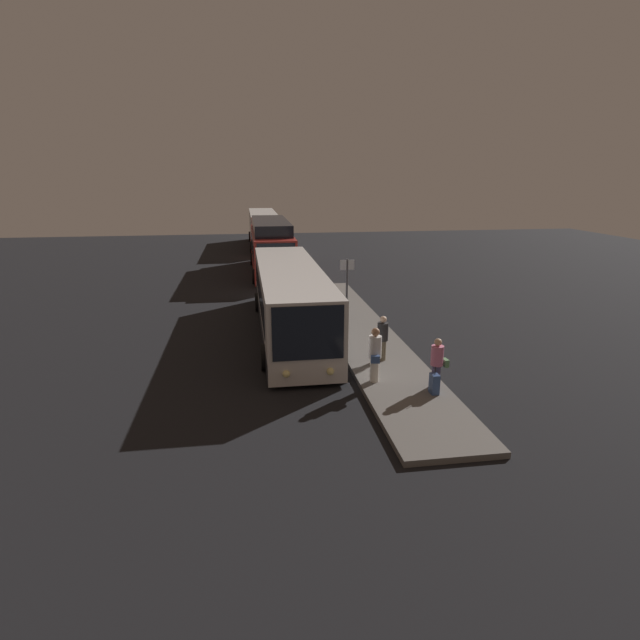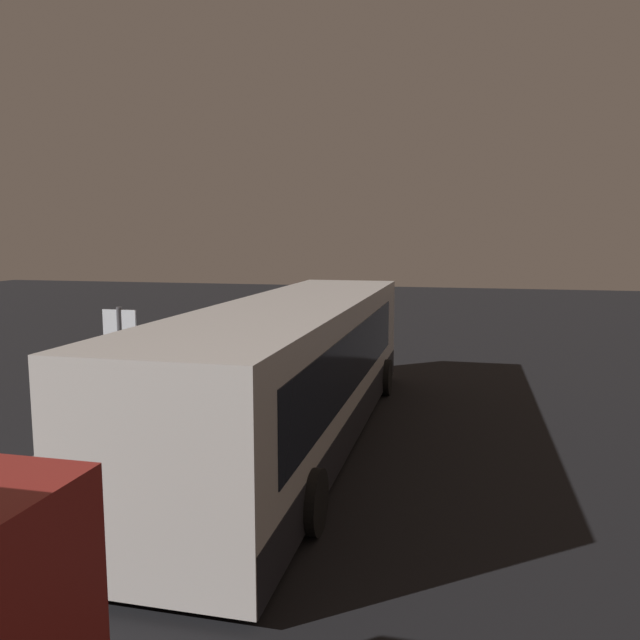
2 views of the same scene
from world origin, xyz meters
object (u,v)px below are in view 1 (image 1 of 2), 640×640
at_px(bus_third, 263,229).
at_px(bus_lead, 290,300).
at_px(bus_second, 271,249).
at_px(passenger_boarding, 382,337).
at_px(suitcase, 434,384).
at_px(sign_post, 347,280).
at_px(passenger_waiting, 437,361).
at_px(passenger_with_bags, 375,353).

bearing_deg(bus_third, bus_lead, 0.00).
height_order(bus_second, passenger_boarding, bus_second).
relative_size(bus_lead, suitcase, 14.49).
bearing_deg(passenger_boarding, bus_second, -8.69).
relative_size(bus_third, passenger_boarding, 7.53).
height_order(bus_lead, sign_post, same).
bearing_deg(bus_lead, bus_second, -180.00).
bearing_deg(passenger_waiting, bus_lead, -155.36).
relative_size(bus_lead, passenger_waiting, 7.86).
relative_size(passenger_with_bags, suitcase, 2.09).
height_order(bus_third, passenger_with_bags, bus_third).
bearing_deg(bus_lead, suitcase, 26.58).
bearing_deg(passenger_with_bags, sign_post, -83.25).
xyz_separation_m(bus_lead, passenger_boarding, (4.41, 2.90, -0.38)).
bearing_deg(passenger_boarding, sign_post, -17.08).
relative_size(bus_lead, bus_third, 1.01).
xyz_separation_m(suitcase, sign_post, (-9.14, -0.87, 1.38)).
distance_m(passenger_boarding, passenger_with_bags, 2.02).
height_order(bus_third, passenger_boarding, bus_third).
bearing_deg(suitcase, passenger_waiting, 153.03).
bearing_deg(passenger_boarding, bus_lead, 15.82).
distance_m(bus_lead, suitcase, 8.37).
bearing_deg(passenger_waiting, suitcase, -32.05).
distance_m(bus_lead, bus_third, 27.91).
bearing_deg(bus_second, passenger_with_bags, 5.98).
height_order(bus_third, suitcase, bus_third).
relative_size(bus_lead, passenger_with_bags, 6.92).
height_order(bus_lead, passenger_boarding, bus_lead).
distance_m(bus_third, suitcase, 35.56).
height_order(bus_lead, bus_second, bus_second).
distance_m(bus_third, passenger_waiting, 35.09).
height_order(passenger_boarding, suitcase, passenger_boarding).
height_order(bus_third, passenger_waiting, bus_third).
height_order(passenger_boarding, sign_post, sign_post).
distance_m(passenger_waiting, sign_post, 8.76).
bearing_deg(sign_post, passenger_boarding, 0.48).
xyz_separation_m(passenger_waiting, suitcase, (0.49, -0.25, -0.53)).
relative_size(passenger_waiting, suitcase, 1.84).
bearing_deg(passenger_with_bags, bus_third, -74.59).
xyz_separation_m(bus_third, passenger_boarding, (32.31, 2.90, -0.57)).
xyz_separation_m(bus_lead, passenger_with_bags, (6.28, 2.14, -0.28)).
bearing_deg(bus_third, passenger_waiting, 6.50).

